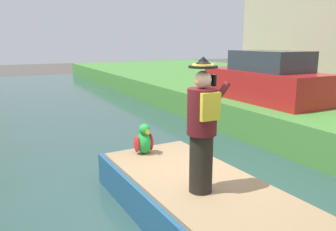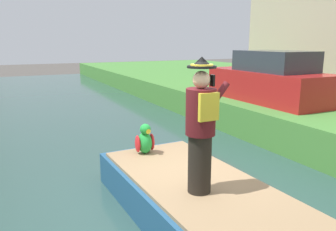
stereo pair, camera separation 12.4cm
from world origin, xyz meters
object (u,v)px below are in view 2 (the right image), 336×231
(person_pirate, at_px, (201,127))
(parrot_plush, at_px, (145,141))
(boat, at_px, (200,201))
(parked_car_red, at_px, (270,80))

(person_pirate, relative_size, parrot_plush, 3.25)
(boat, height_order, parrot_plush, parrot_plush)
(parked_car_red, bearing_deg, parrot_plush, -156.39)
(person_pirate, xyz_separation_m, parked_car_red, (4.92, 4.01, -0.03))
(boat, relative_size, person_pirate, 2.30)
(person_pirate, height_order, parrot_plush, person_pirate)
(parrot_plush, bearing_deg, boat, -81.64)
(person_pirate, bearing_deg, boat, 51.31)
(boat, xyz_separation_m, parked_car_red, (4.76, 3.75, 1.21))
(parrot_plush, relative_size, parked_car_red, 0.14)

